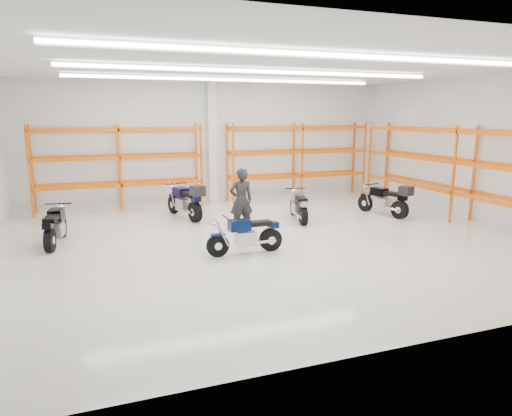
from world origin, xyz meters
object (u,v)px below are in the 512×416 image
object	(u,v)px
motorcycle_main	(248,236)
motorcycle_back_a	(55,228)
standing_man	(241,201)
structural_column	(212,143)
motorcycle_back_d	(387,200)
motorcycle_back_b	(186,202)
motorcycle_back_c	(299,207)

from	to	relation	value
motorcycle_main	motorcycle_back_a	xyz separation A→B (m)	(-4.43, 2.36, 0.03)
motorcycle_back_a	motorcycle_main	bearing A→B (deg)	-28.06
motorcycle_main	standing_man	world-z (taller)	standing_man
motorcycle_main	structural_column	distance (m)	7.04
motorcycle_back_a	motorcycle_back_d	world-z (taller)	motorcycle_back_d
motorcycle_main	motorcycle_back_d	size ratio (longest dim) A/B	0.91
motorcycle_main	motorcycle_back_b	bearing A→B (deg)	98.74
motorcycle_back_b	motorcycle_back_d	distance (m)	6.58
motorcycle_back_b	motorcycle_back_d	bearing A→B (deg)	-16.27
motorcycle_back_b	standing_man	distance (m)	2.59
motorcycle_back_a	standing_man	xyz separation A→B (m)	(4.88, -0.43, 0.46)
motorcycle_back_a	standing_man	size ratio (longest dim) A/B	1.09
motorcycle_back_c	standing_man	bearing A→B (deg)	-159.28
motorcycle_back_a	motorcycle_back_d	distance (m)	10.10
motorcycle_back_d	structural_column	distance (m)	6.69
motorcycle_back_a	motorcycle_back_d	xyz separation A→B (m)	(10.10, 0.04, 0.06)
motorcycle_main	motorcycle_back_b	xyz separation A→B (m)	(-0.65, 4.25, 0.12)
motorcycle_back_a	motorcycle_back_c	size ratio (longest dim) A/B	1.03
motorcycle_main	structural_column	world-z (taller)	structural_column
motorcycle_back_a	motorcycle_back_b	world-z (taller)	motorcycle_back_b
motorcycle_main	motorcycle_back_c	distance (m)	3.81
structural_column	motorcycle_back_a	bearing A→B (deg)	-140.47
motorcycle_back_d	motorcycle_back_a	bearing A→B (deg)	-179.76
standing_man	structural_column	size ratio (longest dim) A/B	0.41
motorcycle_back_d	motorcycle_back_b	bearing A→B (deg)	163.73
motorcycle_back_b	structural_column	world-z (taller)	structural_column
motorcycle_back_b	structural_column	size ratio (longest dim) A/B	0.50
motorcycle_back_a	structural_column	distance (m)	7.11
motorcycle_back_c	motorcycle_back_d	bearing A→B (deg)	-6.66
motorcycle_back_d	motorcycle_back_c	bearing A→B (deg)	173.34
motorcycle_back_a	standing_man	world-z (taller)	standing_man
motorcycle_back_d	standing_man	world-z (taller)	standing_man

